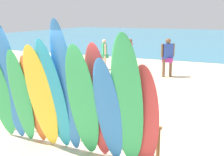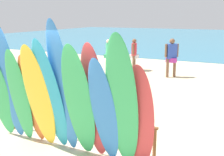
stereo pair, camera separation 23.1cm
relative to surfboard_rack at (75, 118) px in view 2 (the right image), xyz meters
The scene contains 20 objects.
ground 14.01m from the surfboard_rack, 90.00° to the left, with size 60.00×60.00×0.00m, color beige.
ocean_water 32.43m from the surfboard_rack, 90.00° to the left, with size 60.00×40.00×0.02m, color teal.
surfboard_rack is the anchor object (origin of this frame).
surfboard_green_0 1.78m from the surfboard_rack, 164.04° to the right, with size 0.55×0.06×2.04m, color #38B266.
surfboard_blue_1 1.60m from the surfboard_rack, 159.83° to the right, with size 0.52×0.07×2.65m, color #337AD1.
surfboard_green_2 1.27m from the surfboard_rack, 154.95° to the right, with size 0.48×0.06×2.14m, color #38B266.
surfboard_orange_3 0.99m from the surfboard_rack, 151.19° to the right, with size 0.49×0.07×2.03m, color orange.
surfboard_yellow_4 0.93m from the surfboard_rack, 126.51° to the right, with size 0.58×0.06×2.32m, color yellow.
surfboard_teal_5 0.86m from the surfboard_rack, 104.76° to the right, with size 0.53×0.06×2.44m, color #289EC6.
surfboard_blue_6 0.98m from the surfboard_rack, 77.45° to the right, with size 0.47×0.08×2.77m, color #337AD1.
surfboard_green_7 0.96m from the surfboard_rack, 49.53° to the right, with size 0.58×0.06×2.36m, color #38B266.
surfboard_red_8 1.07m from the surfboard_rack, 30.58° to the right, with size 0.54×0.08×2.33m, color #D13D42.
surfboard_blue_9 1.26m from the surfboard_rack, 29.34° to the right, with size 0.52×0.07×2.14m, color #337AD1.
surfboard_green_10 1.68m from the surfboard_rack, 23.65° to the right, with size 0.56×0.08×2.58m, color #38B266.
surfboard_red_11 1.76m from the surfboard_rack, 14.80° to the right, with size 0.55×0.06×2.00m, color #D13D42.
beachgoer_near_rack 7.66m from the surfboard_rack, 89.06° to the left, with size 0.52×0.47×1.74m.
beachgoer_photographing 8.65m from the surfboard_rack, 103.17° to the left, with size 0.42×0.59×1.60m.
beachgoer_midbeach 8.67m from the surfboard_rack, 111.86° to the left, with size 0.40×0.48×1.55m.
beach_chair_blue 3.50m from the surfboard_rack, 144.18° to the left, with size 0.54×0.68×0.83m.
beach_chair_striped 4.92m from the surfboard_rack, 144.63° to the left, with size 0.68×0.79×0.83m.
Camera 2 is at (3.32, -4.94, 2.76)m, focal length 46.14 mm.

